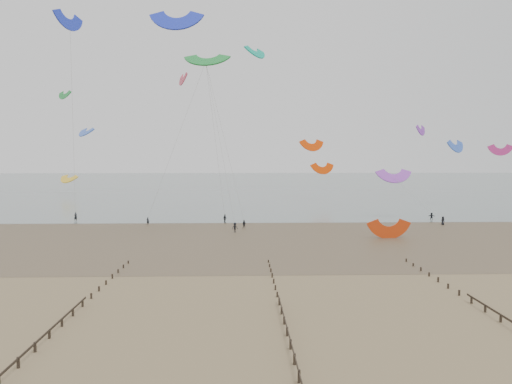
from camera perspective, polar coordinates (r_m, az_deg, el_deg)
ground at (r=53.30m, az=-2.23°, el=-10.82°), size 500.00×500.00×0.00m
sea_and_shore at (r=87.11m, az=-4.71°, el=-4.95°), size 500.00×665.00×0.03m
groynes at (r=35.23m, az=4.32°, el=-18.03°), size 72.16×50.16×1.00m
kitesurfer_lead at (r=102.29m, az=-12.26°, el=-3.26°), size 0.59×0.43×1.49m
kitesurfers at (r=105.13m, az=13.23°, el=-3.01°), size 106.14×22.41×1.87m
grounded_kite at (r=86.83m, az=14.95°, el=-5.12°), size 6.60×5.33×3.44m
kites_airborne at (r=144.81m, az=-5.38°, el=6.88°), size 238.50×109.21×41.95m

